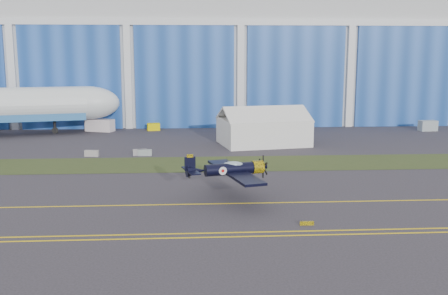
{
  "coord_description": "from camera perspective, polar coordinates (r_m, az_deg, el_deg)",
  "views": [
    {
      "loc": [
        12.25,
        -54.37,
        14.37
      ],
      "look_at": [
        16.01,
        5.75,
        3.68
      ],
      "focal_mm": 42.0,
      "sensor_mm": 36.0,
      "label": 1
    }
  ],
  "objects": [
    {
      "name": "barrier_c",
      "position": [
        76.35,
        -8.62,
        -0.56
      ],
      "size": [
        2.01,
        0.64,
        0.9
      ],
      "primitive_type": "cube",
      "rotation": [
        0.0,
        0.0,
        0.02
      ],
      "color": "gray",
      "rests_on": "ground"
    },
    {
      "name": "barrier_b",
      "position": [
        76.73,
        -9.15,
        -0.52
      ],
      "size": [
        2.07,
        0.94,
        0.9
      ],
      "primitive_type": "cube",
      "rotation": [
        0.0,
        0.0,
        0.17
      ],
      "color": "gray",
      "rests_on": "ground"
    },
    {
      "name": "shipping_container",
      "position": [
        102.4,
        -13.36,
        2.38
      ],
      "size": [
        5.74,
        3.87,
        2.31
      ],
      "primitive_type": "cube",
      "rotation": [
        0.0,
        0.0,
        -0.36
      ],
      "color": "silver",
      "rests_on": "ground"
    },
    {
      "name": "edge_line_far",
      "position": [
        45.02,
        -19.42,
        -9.13
      ],
      "size": [
        80.0,
        0.2,
        0.02
      ],
      "primitive_type": "cube",
      "color": "yellow",
      "rests_on": "ground"
    },
    {
      "name": "barrier_a",
      "position": [
        77.26,
        -14.21,
        -0.63
      ],
      "size": [
        2.07,
        0.91,
        0.9
      ],
      "primitive_type": "cube",
      "rotation": [
        0.0,
        0.0,
        -0.16
      ],
      "color": "#999390",
      "rests_on": "ground"
    },
    {
      "name": "tent",
      "position": [
        84.9,
        4.31,
        2.45
      ],
      "size": [
        15.19,
        12.28,
        6.32
      ],
      "rotation": [
        0.0,
        0.0,
        0.18
      ],
      "color": "white",
      "rests_on": "ground"
    },
    {
      "name": "tug",
      "position": [
        101.75,
        -7.68,
        2.25
      ],
      "size": [
        2.59,
        1.89,
        1.37
      ],
      "primitive_type": "cube",
      "rotation": [
        0.0,
        0.0,
        0.19
      ],
      "color": "#EDD900",
      "rests_on": "ground"
    },
    {
      "name": "grass_median",
      "position": [
        70.92,
        -13.46,
        -1.89
      ],
      "size": [
        260.0,
        10.0,
        0.02
      ],
      "primitive_type": "cube",
      "color": "#475128",
      "rests_on": "ground"
    },
    {
      "name": "guard_board_right",
      "position": [
        45.74,
        9.01,
        -8.15
      ],
      "size": [
        1.2,
        0.15,
        0.35
      ],
      "primitive_type": "cube",
      "color": "yellow",
      "rests_on": "ground"
    },
    {
      "name": "ground",
      "position": [
        57.55,
        -15.8,
        -4.78
      ],
      "size": [
        260.0,
        260.0,
        0.0
      ],
      "primitive_type": "plane",
      "color": "#37333B",
      "rests_on": "ground"
    },
    {
      "name": "edge_line_near",
      "position": [
        44.11,
        -19.77,
        -9.55
      ],
      "size": [
        80.0,
        0.2,
        0.02
      ],
      "primitive_type": "cube",
      "color": "yellow",
      "rests_on": "ground"
    },
    {
      "name": "hangar",
      "position": [
        126.75,
        -9.27,
        10.2
      ],
      "size": [
        220.0,
        45.7,
        30.0
      ],
      "color": "silver",
      "rests_on": "ground"
    },
    {
      "name": "warbird",
      "position": [
        52.49,
        0.61,
        -2.36
      ],
      "size": [
        12.31,
        13.73,
        3.45
      ],
      "rotation": [
        0.0,
        0.0,
        0.26
      ],
      "color": "black",
      "rests_on": "ground"
    },
    {
      "name": "gse_box",
      "position": [
        107.59,
        21.3,
        2.23
      ],
      "size": [
        3.49,
        2.15,
        1.98
      ],
      "primitive_type": "cube",
      "rotation": [
        0.0,
        0.0,
        0.12
      ],
      "color": "#909DA3",
      "rests_on": "ground"
    },
    {
      "name": "taxiway_centreline",
      "position": [
        52.85,
        -16.94,
        -6.15
      ],
      "size": [
        200.0,
        0.2,
        0.02
      ],
      "primitive_type": "cube",
      "color": "yellow",
      "rests_on": "ground"
    }
  ]
}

